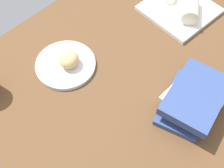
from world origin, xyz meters
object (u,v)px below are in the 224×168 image
Objects in this scene: round_plate at (66,65)px; breakfast_wrap at (190,8)px; book_stack at (194,98)px; scone_pastry at (69,59)px; square_plate at (179,9)px.

breakfast_wrap is (48.02, -16.14, 4.05)cm from round_plate.
breakfast_wrap is at bearing 37.35° from book_stack.
scone_pastry is 48.70cm from square_plate.
round_plate is at bearing 166.34° from square_plate.
round_plate is 1.64× the size of breakfast_wrap.
square_plate is (48.31, -11.74, 0.10)cm from round_plate.
scone_pastry is at bearing -141.05° from breakfast_wrap.
scone_pastry is 41.74cm from book_stack.
breakfast_wrap is 0.49× the size of book_stack.
square_plate is at bearing -12.33° from scone_pastry.
square_plate is 42.28cm from book_stack.
book_stack is (16.93, -39.86, 3.61)cm from round_plate.
breakfast_wrap reaches higher than round_plate.
round_plate is 0.83× the size of square_plate.
book_stack reaches higher than breakfast_wrap.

